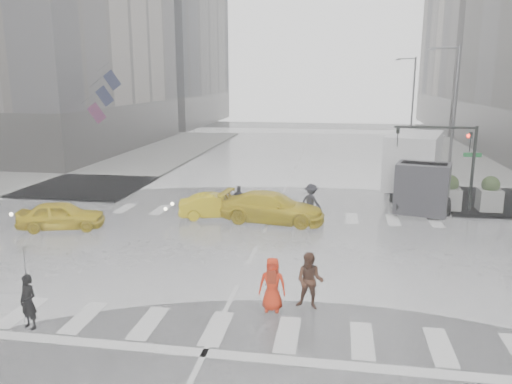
% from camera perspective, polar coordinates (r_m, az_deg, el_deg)
% --- Properties ---
extents(ground, '(120.00, 120.00, 0.00)m').
position_cam_1_polar(ground, '(19.89, -0.39, -7.22)').
color(ground, black).
rests_on(ground, ground).
extents(sidewalk_nw, '(35.00, 35.00, 0.15)m').
position_cam_1_polar(sidewalk_nw, '(42.99, -22.67, 2.87)').
color(sidewalk_nw, slate).
rests_on(sidewalk_nw, ground).
extents(road_markings, '(18.00, 48.00, 0.01)m').
position_cam_1_polar(road_markings, '(19.88, -0.39, -7.20)').
color(road_markings, silver).
rests_on(road_markings, ground).
extents(traffic_signal_pole, '(4.45, 0.42, 4.50)m').
position_cam_1_polar(traffic_signal_pole, '(27.29, 21.67, 4.37)').
color(traffic_signal_pole, black).
rests_on(traffic_signal_pole, ground).
extents(street_lamp_near, '(2.15, 0.22, 9.00)m').
position_cam_1_polar(street_lamp_near, '(37.26, 21.54, 9.13)').
color(street_lamp_near, '#59595B').
rests_on(street_lamp_near, ground).
extents(street_lamp_far, '(2.15, 0.22, 9.00)m').
position_cam_1_polar(street_lamp_far, '(56.96, 17.39, 10.46)').
color(street_lamp_far, '#59595B').
rests_on(street_lamp_far, ground).
extents(planter_west, '(1.10, 1.10, 1.80)m').
position_cam_1_polar(planter_west, '(27.51, 17.12, 0.04)').
color(planter_west, slate).
rests_on(planter_west, ground).
extents(planter_mid, '(1.10, 1.10, 1.80)m').
position_cam_1_polar(planter_mid, '(27.86, 21.20, -0.11)').
color(planter_mid, slate).
rests_on(planter_mid, ground).
extents(planter_east, '(1.10, 1.10, 1.80)m').
position_cam_1_polar(planter_east, '(28.35, 25.15, -0.25)').
color(planter_east, slate).
rests_on(planter_east, ground).
extents(flag_cluster, '(2.87, 3.06, 4.69)m').
position_cam_1_polar(flag_cluster, '(41.18, -17.29, 10.69)').
color(flag_cluster, '#59595B').
rests_on(flag_cluster, ground).
extents(pedestrian_black, '(1.22, 1.23, 2.43)m').
position_cam_1_polar(pedestrian_black, '(15.19, -24.89, -8.38)').
color(pedestrian_black, black).
rests_on(pedestrian_black, ground).
extents(pedestrian_brown, '(0.95, 0.79, 1.76)m').
position_cam_1_polar(pedestrian_brown, '(15.34, 6.18, -10.07)').
color(pedestrian_brown, '#4A291A').
rests_on(pedestrian_brown, ground).
extents(pedestrian_orange, '(0.83, 0.56, 1.66)m').
position_cam_1_polar(pedestrian_orange, '(15.14, 1.87, -10.47)').
color(pedestrian_orange, red).
rests_on(pedestrian_orange, ground).
extents(pedestrian_far_a, '(0.93, 0.63, 1.51)m').
position_cam_1_polar(pedestrian_far_a, '(25.41, -1.94, -0.95)').
color(pedestrian_far_a, black).
rests_on(pedestrian_far_a, ground).
extents(pedestrian_far_b, '(1.34, 1.17, 1.82)m').
position_cam_1_polar(pedestrian_far_b, '(24.51, 6.32, -1.17)').
color(pedestrian_far_b, black).
rests_on(pedestrian_far_b, ground).
extents(taxi_front, '(4.12, 2.53, 1.31)m').
position_cam_1_polar(taxi_front, '(24.69, -21.36, -2.51)').
color(taxi_front, yellow).
rests_on(taxi_front, ground).
extents(taxi_mid, '(3.90, 2.19, 1.22)m').
position_cam_1_polar(taxi_mid, '(24.92, -4.56, -1.60)').
color(taxi_mid, yellow).
rests_on(taxi_mid, ground).
extents(taxi_rear, '(4.65, 2.52, 1.46)m').
position_cam_1_polar(taxi_rear, '(24.09, 1.89, -1.78)').
color(taxi_rear, yellow).
rests_on(taxi_rear, ground).
extents(box_truck, '(2.66, 7.08, 3.76)m').
position_cam_1_polar(box_truck, '(29.06, 17.80, 2.72)').
color(box_truck, silver).
rests_on(box_truck, ground).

